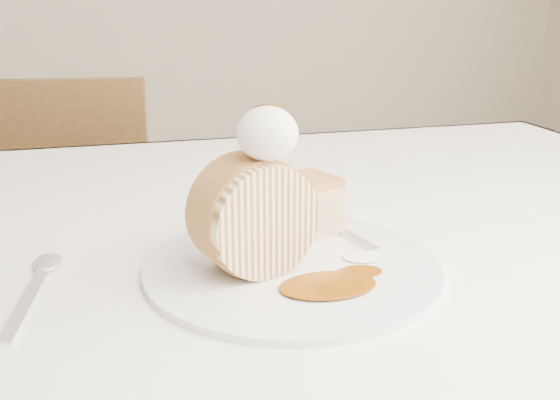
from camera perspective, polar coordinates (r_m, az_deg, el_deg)
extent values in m
cube|color=white|center=(0.77, -2.80, -2.97)|extent=(1.40, 0.90, 0.04)
cube|color=white|center=(1.23, -6.99, -0.88)|extent=(1.40, 0.01, 0.28)
cylinder|color=brown|center=(1.47, 18.82, -9.17)|extent=(0.06, 0.06, 0.71)
cube|color=brown|center=(1.68, -17.56, -3.69)|extent=(0.45, 0.45, 0.04)
cube|color=brown|center=(1.44, -19.71, 2.06)|extent=(0.40, 0.09, 0.42)
cylinder|color=brown|center=(1.89, -10.89, -7.63)|extent=(0.03, 0.03, 0.39)
cylinder|color=brown|center=(1.95, -21.00, -7.74)|extent=(0.03, 0.03, 0.39)
cylinder|color=brown|center=(1.59, -11.77, -12.98)|extent=(0.03, 0.03, 0.39)
cylinder|color=brown|center=(1.66, -23.84, -12.83)|extent=(0.03, 0.03, 0.39)
cylinder|color=white|center=(0.62, 1.13, -6.06)|extent=(0.38, 0.38, 0.01)
cylinder|color=#FFDDB1|center=(0.59, -2.38, -1.46)|extent=(0.12, 0.09, 0.11)
cube|color=#B88945|center=(0.69, 2.33, -0.81)|extent=(0.08, 0.08, 0.05)
ellipsoid|color=white|center=(0.56, -1.17, 6.08)|extent=(0.06, 0.06, 0.05)
ellipsoid|color=#6B3604|center=(0.57, -1.07, 9.04)|extent=(0.03, 0.02, 0.01)
cube|color=silver|center=(0.70, 5.69, -2.88)|extent=(0.07, 0.17, 0.00)
cube|color=silver|center=(0.60, -22.24, -8.85)|extent=(0.04, 0.17, 0.00)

